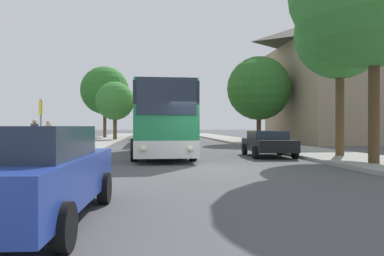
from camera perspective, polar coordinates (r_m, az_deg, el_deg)
name	(u,v)px	position (r m, az deg, el deg)	size (l,w,h in m)	color
ground_plane	(208,169)	(13.55, 2.38, -6.25)	(300.00, 300.00, 0.00)	#4C4C4F
sidewalk_left	(4,169)	(14.28, -26.76, -5.64)	(4.00, 120.00, 0.15)	gray
building_right_background	(371,73)	(39.87, 25.59, 7.58)	(16.63, 13.17, 13.26)	gray
bus_front	(160,120)	(19.56, -4.82, 1.16)	(3.04, 10.35, 3.45)	silver
bus_middle	(161,124)	(33.34, -4.71, 0.56)	(2.90, 11.46, 3.19)	#2D2D2D
bus_rear	(155,125)	(48.61, -5.64, 0.48)	(3.04, 11.59, 3.22)	gray
parked_car_left_curb	(33,173)	(6.42, -23.06, -6.32)	(2.08, 4.72, 1.54)	#233D9E
parked_car_right_near	(268,143)	(19.32, 11.50, -2.22)	(2.22, 4.03, 1.30)	black
bus_stop_sign	(41,122)	(16.86, -22.05, 0.84)	(0.08, 0.45, 2.51)	gray
pedestrian_waiting_near	(35,137)	(19.93, -22.86, -1.23)	(0.36, 0.36, 1.73)	#23232D
pedestrian_waiting_far	(48,136)	(21.38, -21.07, -1.19)	(0.36, 0.36, 1.69)	#23232D
tree_left_near	(115,101)	(40.68, -11.66, 4.06)	(4.08, 4.08, 6.14)	#513D23
tree_left_far	(105,90)	(48.33, -13.16, 5.60)	(5.98, 5.98, 8.89)	#513D23
tree_right_mid	(259,88)	(34.03, 10.14, 5.96)	(5.66, 5.66, 7.60)	#47331E
tree_right_far	(340,34)	(19.69, 21.62, 13.16)	(4.32, 4.32, 7.98)	#513D23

